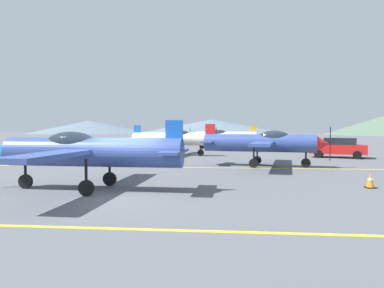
# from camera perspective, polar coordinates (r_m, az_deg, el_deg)

# --- Properties ---
(ground_plane) EXTENTS (400.00, 400.00, 0.00)m
(ground_plane) POSITION_cam_1_polar(r_m,az_deg,el_deg) (12.81, -11.72, -8.09)
(ground_plane) COLOR #54565B
(apron_line_near) EXTENTS (80.00, 0.16, 0.01)m
(apron_line_near) POSITION_cam_1_polar(r_m,az_deg,el_deg) (8.98, -19.83, -12.75)
(apron_line_near) COLOR yellow
(apron_line_near) RESTS_ON ground_plane
(apron_line_far) EXTENTS (80.00, 0.16, 0.01)m
(apron_line_far) POSITION_cam_1_polar(r_m,az_deg,el_deg) (21.29, -4.73, -3.81)
(apron_line_far) COLOR yellow
(apron_line_far) RESTS_ON ground_plane
(airplane_near) EXTENTS (7.71, 8.88, 2.66)m
(airplane_near) POSITION_cam_1_polar(r_m,az_deg,el_deg) (13.82, -16.98, -1.11)
(airplane_near) COLOR #33478C
(airplane_near) RESTS_ON ground_plane
(airplane_mid) EXTENTS (7.78, 8.90, 2.66)m
(airplane_mid) POSITION_cam_1_polar(r_m,az_deg,el_deg) (22.07, 11.67, 0.26)
(airplane_mid) COLOR #33478C
(airplane_mid) RESTS_ON ground_plane
(airplane_far) EXTENTS (7.78, 8.90, 2.66)m
(airplane_far) POSITION_cam_1_polar(r_m,az_deg,el_deg) (30.67, -3.14, 0.92)
(airplane_far) COLOR silver
(airplane_far) RESTS_ON ground_plane
(airplane_back) EXTENTS (7.67, 8.85, 2.66)m
(airplane_back) POSITION_cam_1_polar(r_m,az_deg,el_deg) (40.30, 5.18, 1.30)
(airplane_back) COLOR white
(airplane_back) RESTS_ON ground_plane
(car_sedan) EXTENTS (4.66, 3.20, 1.62)m
(car_sedan) POSITION_cam_1_polar(r_m,az_deg,el_deg) (30.60, 22.92, -0.50)
(car_sedan) COLOR red
(car_sedan) RESTS_ON ground_plane
(traffic_cone_front) EXTENTS (0.36, 0.36, 0.59)m
(traffic_cone_front) POSITION_cam_1_polar(r_m,az_deg,el_deg) (15.53, 27.22, -5.39)
(traffic_cone_front) COLOR black
(traffic_cone_front) RESTS_ON ground_plane
(hill_left) EXTENTS (61.00, 61.00, 6.46)m
(hill_left) POSITION_cam_1_polar(r_m,az_deg,el_deg) (184.33, -16.43, 2.68)
(hill_left) COLOR slate
(hill_left) RESTS_ON ground_plane
(hill_centerleft) EXTENTS (74.60, 74.60, 6.85)m
(hill_centerleft) POSITION_cam_1_polar(r_m,az_deg,el_deg) (167.22, 3.26, 2.88)
(hill_centerleft) COLOR slate
(hill_centerleft) RESTS_ON ground_plane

